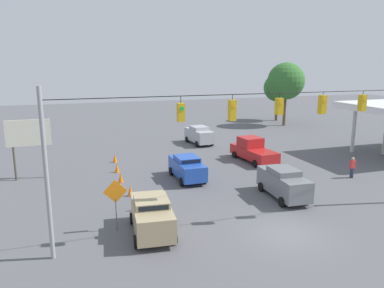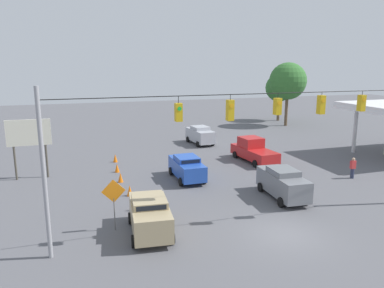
# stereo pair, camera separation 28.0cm
# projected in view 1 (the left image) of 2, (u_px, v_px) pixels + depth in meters

# --- Properties ---
(ground_plane) EXTENTS (140.00, 140.00, 0.00)m
(ground_plane) POSITION_uv_depth(u_px,v_px,m) (285.00, 234.00, 19.67)
(ground_plane) COLOR #56565B
(overhead_signal_span) EXTENTS (23.26, 0.38, 7.89)m
(overhead_signal_span) POSITION_uv_depth(u_px,v_px,m) (278.00, 132.00, 19.71)
(overhead_signal_span) COLOR #939399
(overhead_signal_span) RESTS_ON ground_plane
(sedan_silver_oncoming_deep) EXTENTS (2.30, 4.39, 1.97)m
(sedan_silver_oncoming_deep) POSITION_uv_depth(u_px,v_px,m) (199.00, 135.00, 41.18)
(sedan_silver_oncoming_deep) COLOR #A8AAB2
(sedan_silver_oncoming_deep) RESTS_ON ground_plane
(pickup_truck_red_oncoming_far) EXTENTS (2.55, 5.52, 2.12)m
(pickup_truck_red_oncoming_far) POSITION_uv_depth(u_px,v_px,m) (253.00, 150.00, 34.09)
(pickup_truck_red_oncoming_far) COLOR red
(pickup_truck_red_oncoming_far) RESTS_ON ground_plane
(sedan_grey_crossing_near) EXTENTS (2.13, 4.67, 2.02)m
(sedan_grey_crossing_near) POSITION_uv_depth(u_px,v_px,m) (283.00, 182.00, 24.79)
(sedan_grey_crossing_near) COLOR slate
(sedan_grey_crossing_near) RESTS_ON ground_plane
(sedan_blue_withflow_mid) EXTENTS (2.01, 4.45, 1.82)m
(sedan_blue_withflow_mid) POSITION_uv_depth(u_px,v_px,m) (187.00, 167.00, 28.72)
(sedan_blue_withflow_mid) COLOR #234CB2
(sedan_blue_withflow_mid) RESTS_ON ground_plane
(sedan_tan_parked_shoulder) EXTENTS (2.43, 4.53, 1.96)m
(sedan_tan_parked_shoulder) POSITION_uv_depth(u_px,v_px,m) (152.00, 215.00, 19.59)
(sedan_tan_parked_shoulder) COLOR tan
(sedan_tan_parked_shoulder) RESTS_ON ground_plane
(traffic_cone_nearest) EXTENTS (0.39, 0.39, 0.74)m
(traffic_cone_nearest) POSITION_uv_depth(u_px,v_px,m) (136.00, 205.00, 22.69)
(traffic_cone_nearest) COLOR orange
(traffic_cone_nearest) RESTS_ON ground_plane
(traffic_cone_second) EXTENTS (0.39, 0.39, 0.74)m
(traffic_cone_second) POSITION_uv_depth(u_px,v_px,m) (130.00, 191.00, 25.21)
(traffic_cone_second) COLOR orange
(traffic_cone_second) RESTS_ON ground_plane
(traffic_cone_third) EXTENTS (0.39, 0.39, 0.74)m
(traffic_cone_third) POSITION_uv_depth(u_px,v_px,m) (121.00, 178.00, 28.08)
(traffic_cone_third) COLOR orange
(traffic_cone_third) RESTS_ON ground_plane
(traffic_cone_fourth) EXTENTS (0.39, 0.39, 0.74)m
(traffic_cone_fourth) POSITION_uv_depth(u_px,v_px,m) (117.00, 168.00, 30.63)
(traffic_cone_fourth) COLOR orange
(traffic_cone_fourth) RESTS_ON ground_plane
(traffic_cone_fifth) EXTENTS (0.39, 0.39, 0.74)m
(traffic_cone_fifth) POSITION_uv_depth(u_px,v_px,m) (115.00, 158.00, 33.74)
(traffic_cone_fifth) COLOR orange
(traffic_cone_fifth) RESTS_ON ground_plane
(roadside_billboard) EXTENTS (3.22, 0.16, 4.63)m
(roadside_billboard) POSITION_uv_depth(u_px,v_px,m) (28.00, 137.00, 28.31)
(roadside_billboard) COLOR #4C473D
(roadside_billboard) RESTS_ON ground_plane
(work_zone_sign) EXTENTS (1.27, 0.06, 2.84)m
(work_zone_sign) POSITION_uv_depth(u_px,v_px,m) (115.00, 195.00, 19.72)
(work_zone_sign) COLOR slate
(work_zone_sign) RESTS_ON ground_plane
(pedestrian) EXTENTS (0.40, 0.28, 1.65)m
(pedestrian) POSITION_uv_depth(u_px,v_px,m) (352.00, 168.00, 29.10)
(pedestrian) COLOR #2D334C
(pedestrian) RESTS_ON ground_plane
(tree_horizon_left) EXTENTS (5.15, 5.15, 8.85)m
(tree_horizon_left) POSITION_uv_depth(u_px,v_px,m) (286.00, 81.00, 52.10)
(tree_horizon_left) COLOR brown
(tree_horizon_left) RESTS_ON ground_plane
(tree_horizon_right) EXTENTS (4.21, 4.21, 7.15)m
(tree_horizon_right) POSITION_uv_depth(u_px,v_px,m) (278.00, 88.00, 57.01)
(tree_horizon_right) COLOR brown
(tree_horizon_right) RESTS_ON ground_plane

